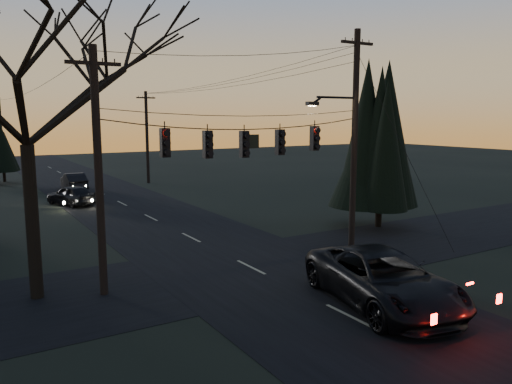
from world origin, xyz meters
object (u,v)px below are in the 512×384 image
bare_tree_left (23,80)px  sedan_oncoming_a (71,195)px  utility_pole_left (104,294)px  sedan_oncoming_b (74,182)px  utility_pole_right (351,249)px  evergreen_right (381,144)px  utility_pole_far_l (5,182)px  suv_near (383,279)px  utility_pole_far_r (149,183)px

bare_tree_left → sedan_oncoming_a: bearing=75.2°
utility_pole_left → sedan_oncoming_b: size_ratio=1.95×
utility_pole_right → utility_pole_left: utility_pole_right is taller
bare_tree_left → evergreen_right: bearing=6.3°
utility_pole_far_l → sedan_oncoming_a: bearing=-80.5°
utility_pole_left → evergreen_right: size_ratio=1.05×
utility_pole_right → bare_tree_left: size_ratio=0.95×
utility_pole_left → utility_pole_right: bearing=0.0°
suv_near → sedan_oncoming_a: size_ratio=1.55×
utility_pole_far_l → sedan_oncoming_b: (4.52, -9.18, 0.72)m
sedan_oncoming_b → bare_tree_left: bearing=76.3°
sedan_oncoming_a → utility_pole_far_l: bearing=-103.0°
utility_pole_left → utility_pole_far_r: 30.27m
utility_pole_far_l → sedan_oncoming_a: size_ratio=1.93×
evergreen_right → bare_tree_left: bearing=-173.7°
bare_tree_left → utility_pole_far_r: bearing=63.5°
utility_pole_left → sedan_oncoming_a: 19.45m
bare_tree_left → evergreen_right: bare_tree_left is taller
utility_pole_far_r → evergreen_right: bearing=-79.6°
sedan_oncoming_b → sedan_oncoming_a: bearing=77.7°
bare_tree_left → suv_near: size_ratio=1.64×
utility_pole_far_r → utility_pole_left: bearing=-112.3°
utility_pole_right → utility_pole_far_r: 28.00m
utility_pole_far_l → bare_tree_left: size_ratio=0.76×
utility_pole_right → utility_pole_far_l: size_ratio=1.25×
utility_pole_far_r → sedan_oncoming_a: bearing=-134.8°
utility_pole_far_r → utility_pole_right: bearing=-90.0°
suv_near → sedan_oncoming_a: 25.52m
utility_pole_far_r → utility_pole_far_l: (-11.50, 8.00, 0.00)m
utility_pole_far_l → sedan_oncoming_b: utility_pole_far_l is taller
utility_pole_far_r → bare_tree_left: size_ratio=0.81×
utility_pole_left → utility_pole_far_r: bearing=67.7°
utility_pole_right → suv_near: utility_pole_right is taller
utility_pole_far_r → suv_near: utility_pole_far_r is taller
bare_tree_left → suv_near: 13.37m
utility_pole_far_r → sedan_oncoming_a: utility_pole_far_r is taller
bare_tree_left → sedan_oncoming_b: size_ratio=2.41×
utility_pole_far_r → utility_pole_far_l: 14.01m
utility_pole_left → utility_pole_far_l: size_ratio=1.06×
evergreen_right → sedan_oncoming_b: evergreen_right is taller
suv_near → sedan_oncoming_b: bearing=107.2°
bare_tree_left → sedan_oncoming_a: 20.13m
suv_near → sedan_oncoming_a: bearing=112.6°
utility_pole_right → suv_near: bearing=-124.1°
utility_pole_far_r → utility_pole_far_l: bearing=145.2°
utility_pole_right → bare_tree_left: 15.44m
sedan_oncoming_a → utility_pole_far_r: bearing=-157.3°
utility_pole_right → bare_tree_left: (-13.55, 0.87, 7.35)m
utility_pole_far_r → bare_tree_left: 31.20m
sedan_oncoming_a → sedan_oncoming_b: (1.72, 7.58, 0.01)m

